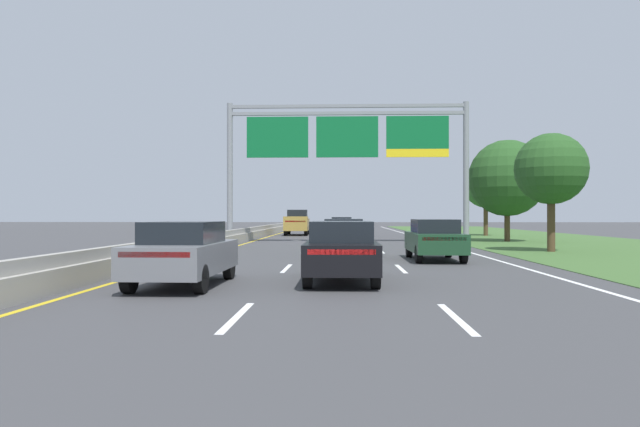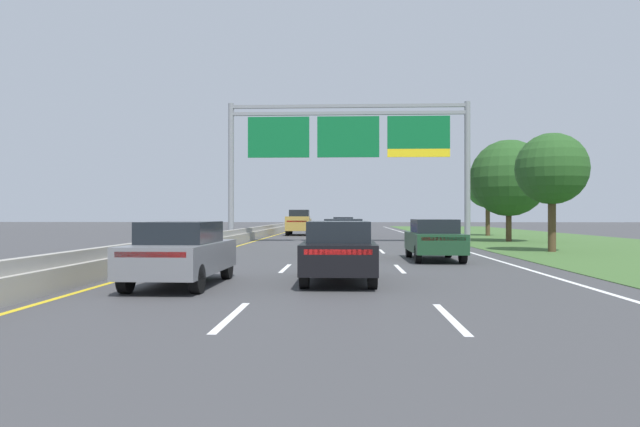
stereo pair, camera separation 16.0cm
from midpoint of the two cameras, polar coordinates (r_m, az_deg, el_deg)
ground_plane at (r=34.40m, az=2.43°, el=-3.05°), size 220.00×220.00×0.00m
lane_striping at (r=33.94m, az=2.43°, el=-3.08°), size 11.96×106.00×0.01m
grass_verge_right at (r=37.12m, az=24.53°, el=-2.80°), size 14.00×110.00×0.02m
median_barrier_concrete at (r=35.01m, az=-8.45°, el=-2.41°), size 0.60×110.00×0.85m
overhead_sign_gantry at (r=36.44m, az=2.90°, el=6.92°), size 15.06×0.42×8.75m
pickup_truck_gold at (r=50.65m, az=-1.99°, el=-0.90°), size 2.11×5.44×2.20m
car_white_centre_lane_sedan at (r=24.85m, az=2.53°, el=-2.27°), size 1.91×4.43×1.57m
car_navy_centre_lane_sedan at (r=47.42m, az=2.36°, el=-1.27°), size 1.92×4.44×1.57m
car_grey_left_lane_sedan at (r=14.72m, az=-13.11°, el=-3.71°), size 1.89×4.43×1.57m
car_darkgreen_right_lane_sedan at (r=22.81m, az=11.30°, el=-2.45°), size 1.83×4.40×1.57m
car_black_centre_lane_sedan at (r=15.20m, az=2.16°, el=-3.61°), size 1.83×4.40×1.57m
roadside_tree_mid at (r=29.42m, az=21.88°, el=4.05°), size 3.35×3.35×5.58m
roadside_tree_far at (r=39.85m, az=18.09°, el=3.31°), size 4.98×4.98×6.64m
roadside_tree_distant at (r=50.58m, az=16.18°, el=2.57°), size 3.59×3.59×5.95m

